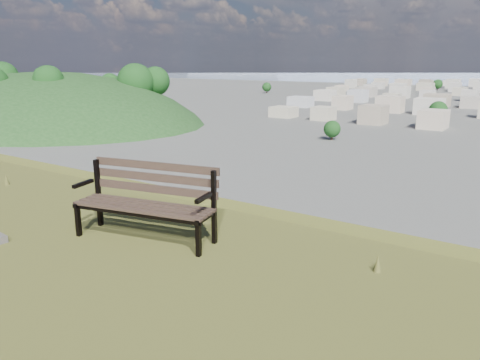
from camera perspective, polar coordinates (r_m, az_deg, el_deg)
The scene contains 2 objects.
park_bench at distance 5.58m, azimuth -11.22°, elevation -2.07°, with size 1.75×0.88×0.88m.
green_wooded_hill at distance 230.14m, azimuth -22.07°, elevation 6.67°, with size 172.67×138.14×86.34m.
Camera 1 is at (3.67, -1.13, 27.05)m, focal length 35.00 mm.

